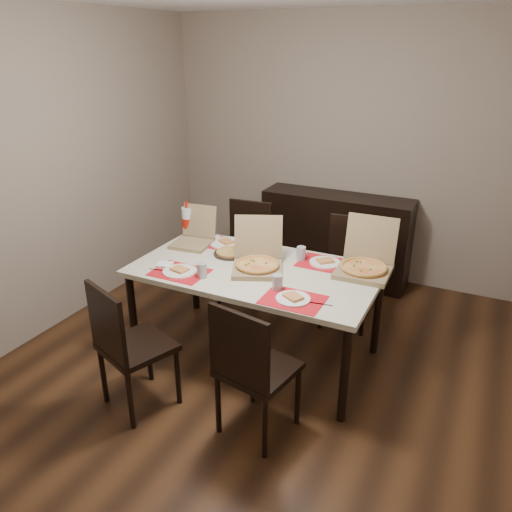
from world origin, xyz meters
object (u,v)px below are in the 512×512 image
object	(u,v)px
chair_far_left	(246,247)
chair_far_right	(349,266)
chair_near_right	(251,366)
sideboard	(335,237)
dining_table	(256,276)
pizza_box_center	(258,262)
soda_bottle	(188,222)
chair_near_left	(126,343)
dip_bowl	(273,262)

from	to	relation	value
chair_far_left	chair_far_right	xyz separation A→B (m)	(1.01, -0.01, 0.00)
chair_near_right	chair_far_right	distance (m)	1.69
chair_near_right	chair_far_right	world-z (taller)	same
sideboard	chair_near_right	size ratio (longest dim) A/B	1.61
dining_table	sideboard	bearing A→B (deg)	86.30
pizza_box_center	soda_bottle	xyz separation A→B (m)	(-0.84, 0.35, 0.07)
sideboard	chair_near_left	world-z (taller)	chair_near_left
dining_table	soda_bottle	size ratio (longest dim) A/B	5.80
chair_far_right	dip_bowl	size ratio (longest dim) A/B	7.72
dip_bowl	chair_near_left	bearing A→B (deg)	-117.36
pizza_box_center	dip_bowl	xyz separation A→B (m)	(0.06, 0.13, -0.04)
dining_table	chair_near_left	bearing A→B (deg)	-116.77
chair_near_right	chair_far_left	size ratio (longest dim) A/B	1.00
chair_near_left	dip_bowl	xyz separation A→B (m)	(0.55, 1.07, 0.25)
chair_near_left	soda_bottle	bearing A→B (deg)	105.09
chair_near_right	pizza_box_center	world-z (taller)	pizza_box_center
chair_near_left	dip_bowl	bearing A→B (deg)	62.64
chair_far_right	pizza_box_center	world-z (taller)	pizza_box_center
sideboard	soda_bottle	bearing A→B (deg)	-125.46
soda_bottle	chair_near_right	bearing A→B (deg)	-44.40
chair_near_right	dip_bowl	distance (m)	1.02
chair_far_left	pizza_box_center	size ratio (longest dim) A/B	1.82
sideboard	chair_far_right	distance (m)	0.86
chair_near_left	chair_far_left	world-z (taller)	same
pizza_box_center	chair_far_left	bearing A→B (deg)	121.90
chair_far_left	chair_far_right	distance (m)	1.01
soda_bottle	dip_bowl	bearing A→B (deg)	-13.63
pizza_box_center	soda_bottle	bearing A→B (deg)	157.23
dining_table	chair_near_right	size ratio (longest dim) A/B	1.94
sideboard	chair_near_right	bearing A→B (deg)	-84.00
sideboard	chair_near_right	world-z (taller)	chair_near_right
pizza_box_center	dip_bowl	bearing A→B (deg)	64.86
dining_table	chair_near_left	size ratio (longest dim) A/B	1.94
chair_near_left	chair_far_left	distance (m)	1.82
chair_near_left	chair_far_right	distance (m)	2.04
dip_bowl	soda_bottle	world-z (taller)	soda_bottle
chair_near_left	chair_far_right	size ratio (longest dim) A/B	1.00
dining_table	chair_near_right	distance (m)	0.91
dip_bowl	soda_bottle	size ratio (longest dim) A/B	0.39
chair_near_right	chair_far_left	xyz separation A→B (m)	(-0.90, 1.70, 0.00)
chair_far_left	soda_bottle	world-z (taller)	soda_bottle
sideboard	pizza_box_center	size ratio (longest dim) A/B	2.94
chair_near_left	chair_far_right	bearing A→B (deg)	62.35
chair_far_right	chair_far_left	bearing A→B (deg)	179.40
chair_far_left	soda_bottle	size ratio (longest dim) A/B	3.00
sideboard	chair_near_left	bearing A→B (deg)	-102.65
chair_near_right	chair_far_right	size ratio (longest dim) A/B	1.00
chair_near_left	pizza_box_center	size ratio (longest dim) A/B	1.82
dining_table	dip_bowl	bearing A→B (deg)	58.59
dining_table	chair_far_left	bearing A→B (deg)	121.28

